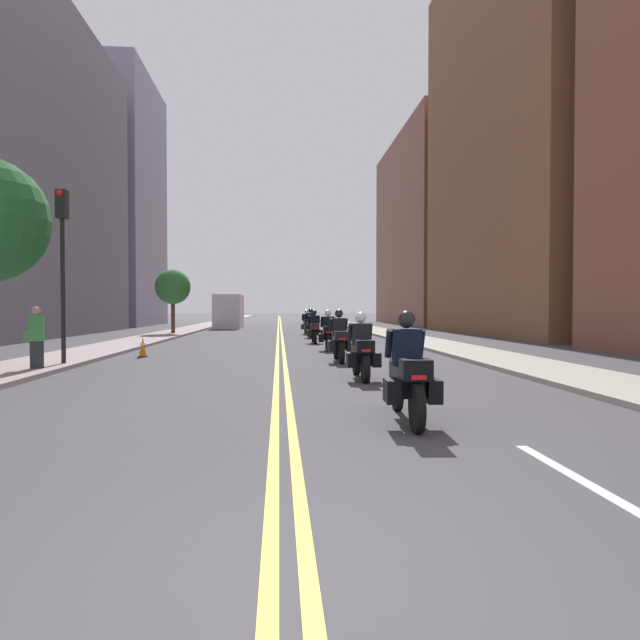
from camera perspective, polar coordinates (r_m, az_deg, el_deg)
name	(u,v)px	position (r m, az deg, el deg)	size (l,w,h in m)	color
ground_plane	(280,325)	(50.86, -4.43, -0.60)	(264.00, 264.00, 0.00)	#424045
sidewalk_left	(208,325)	(51.32, -12.19, -0.54)	(2.47, 144.00, 0.12)	gray
sidewalk_right	(350,325)	(51.33, 3.32, -0.51)	(2.47, 144.00, 0.12)	#A6A094
centreline_yellow_inner	(278,325)	(50.86, -4.57, -0.59)	(0.12, 132.00, 0.01)	yellow
centreline_yellow_outer	(281,325)	(50.86, -4.30, -0.59)	(0.12, 132.00, 0.01)	yellow
lane_dashes_white	(326,335)	(32.01, 0.71, -1.69)	(0.14, 56.40, 0.01)	silver
building_left_1	(17,174)	(37.93, -30.22, 13.64)	(7.70, 19.84, 19.79)	slate
building_right_1	(537,129)	(38.37, 22.61, 18.69)	(8.69, 19.54, 26.41)	brown
building_left_2	(116,203)	(55.10, -21.43, 11.84)	(7.11, 12.65, 23.70)	gray
building_right_2	(435,232)	(57.33, 12.48, 9.42)	(8.58, 21.70, 19.61)	brown
motorcycle_0	(408,376)	(7.71, 9.55, -6.09)	(0.78, 2.21, 1.63)	black
motorcycle_1	(361,352)	(12.24, 4.54, -3.51)	(0.76, 2.10, 1.58)	black
motorcycle_2	(339,341)	(16.24, 2.11, -2.26)	(0.76, 2.22, 1.63)	black
motorcycle_3	(328,334)	(20.68, 0.88, -1.53)	(0.78, 2.15, 1.61)	black
motorcycle_4	(314,330)	(24.95, -0.63, -1.05)	(0.76, 2.09, 1.60)	black
motorcycle_5	(311,326)	(29.45, -1.03, -0.65)	(0.76, 2.17, 1.67)	black
motorcycle_6	(307,324)	(33.44, -1.47, -0.46)	(0.77, 2.15, 1.57)	black
traffic_cone_0	(143,347)	(18.79, -18.80, -2.81)	(0.30, 0.30, 0.69)	black
traffic_light_near	(62,245)	(16.38, -26.33, 7.33)	(0.28, 0.38, 4.97)	black
pedestrian_0	(36,339)	(15.23, -28.58, -1.81)	(0.50, 0.27, 1.70)	#252B30
street_tree_1	(173,287)	(33.94, -15.78, 3.47)	(2.17, 2.17, 4.10)	#4D3423
parked_truck	(230,313)	(45.40, -9.86, 0.77)	(2.20, 6.50, 2.80)	#B2C8C7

